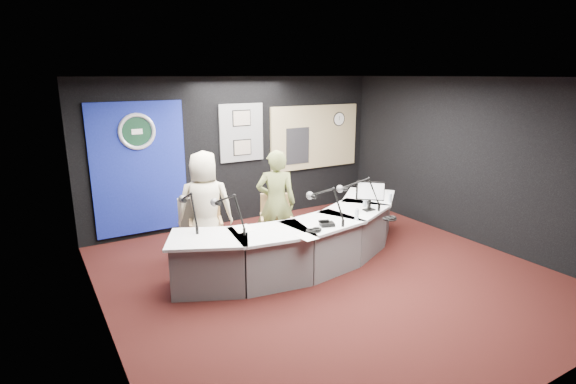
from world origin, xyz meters
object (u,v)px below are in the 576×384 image
broadcast_desk (305,240)px  armchair_left (206,227)px  armchair_right (276,228)px  person_woman (276,203)px  person_man (205,207)px

broadcast_desk → armchair_left: bearing=144.9°
armchair_right → person_woman: person_woman is taller
broadcast_desk → person_man: 1.61m
armchair_left → person_woman: (1.06, -0.35, 0.32)m
armchair_right → person_man: 1.19m
person_man → person_woman: 1.11m
broadcast_desk → person_woman: person_woman is taller
armchair_left → armchair_right: (1.06, -0.35, -0.09)m
armchair_right → person_woman: size_ratio=0.53×
person_woman → broadcast_desk: bearing=138.7°
armchair_left → person_man: (0.00, 0.00, 0.33)m
armchair_right → armchair_left: bearing=-173.1°
armchair_right → person_man: bearing=-173.1°
broadcast_desk → armchair_left: (-1.25, 0.88, 0.16)m
armchair_right → person_man: person_man is taller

